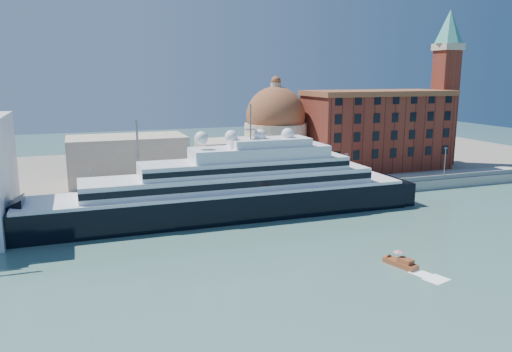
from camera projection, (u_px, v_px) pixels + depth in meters
name	position (u px, v px, depth m)	size (l,w,h in m)	color
ground	(282.00, 250.00, 86.09)	(400.00, 400.00, 0.00)	#3A655C
quay	(226.00, 198.00, 117.19)	(180.00, 10.00, 2.50)	gray
land	(189.00, 169.00, 155.06)	(260.00, 72.00, 2.00)	slate
quay_fence	(232.00, 195.00, 112.67)	(180.00, 0.10, 1.20)	slate
superyacht	(211.00, 196.00, 104.14)	(93.14, 12.91, 27.83)	black
water_taxi	(401.00, 262.00, 78.85)	(3.38, 5.93, 2.68)	brown
warehouse	(376.00, 129.00, 148.49)	(43.00, 19.00, 23.25)	maroon
campanile	(446.00, 78.00, 153.44)	(8.40, 8.40, 47.00)	maroon
church	(224.00, 143.00, 139.25)	(66.00, 18.00, 25.50)	beige
lamp_posts	(173.00, 167.00, 109.69)	(120.80, 2.40, 18.00)	slate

